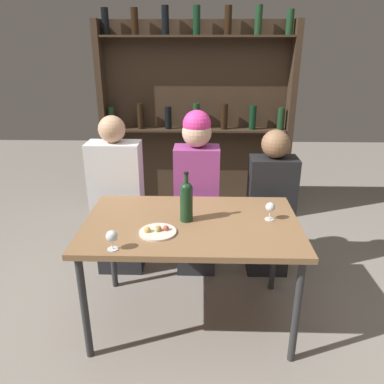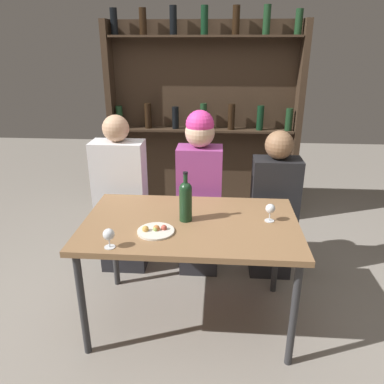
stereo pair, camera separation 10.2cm
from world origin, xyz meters
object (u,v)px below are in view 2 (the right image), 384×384
object	(u,v)px
wine_bottle	(186,200)
wine_glass_1	(270,209)
seated_person_right	(274,210)
wine_glass_0	(109,235)
seated_person_center	(199,195)
food_plate_0	(156,231)
seated_person_left	(121,200)

from	to	relation	value
wine_bottle	wine_glass_1	size ratio (longest dim) A/B	2.78
seated_person_right	wine_bottle	bearing A→B (deg)	-137.29
wine_bottle	wine_glass_0	size ratio (longest dim) A/B	2.84
seated_person_center	wine_glass_0	bearing A→B (deg)	-114.64
wine_bottle	wine_glass_0	bearing A→B (deg)	-136.29
wine_bottle	wine_glass_0	xyz separation A→B (m)	(-0.38, -0.37, -0.06)
food_plate_0	seated_person_right	world-z (taller)	seated_person_right
seated_person_right	seated_person_center	bearing A→B (deg)	-180.00
food_plate_0	seated_person_left	world-z (taller)	seated_person_left
food_plate_0	seated_person_left	distance (m)	0.87
seated_person_center	seated_person_right	xyz separation A→B (m)	(0.58, 0.00, -0.11)
wine_glass_1	food_plate_0	world-z (taller)	wine_glass_1
wine_glass_1	food_plate_0	xyz separation A→B (m)	(-0.68, -0.20, -0.07)
wine_bottle	food_plate_0	xyz separation A→B (m)	(-0.16, -0.17, -0.13)
wine_bottle	wine_glass_1	distance (m)	0.53
wine_glass_1	seated_person_center	world-z (taller)	seated_person_center
wine_glass_1	seated_person_right	size ratio (longest dim) A/B	0.10
wine_bottle	seated_person_left	bearing A→B (deg)	134.19
seated_person_left	seated_person_right	world-z (taller)	seated_person_left
wine_glass_0	wine_glass_1	size ratio (longest dim) A/B	0.98
seated_person_left	seated_person_center	xyz separation A→B (m)	(0.62, -0.00, 0.07)
food_plate_0	wine_bottle	bearing A→B (deg)	46.76
wine_bottle	seated_person_right	world-z (taller)	seated_person_right
seated_person_right	wine_glass_1	bearing A→B (deg)	-101.35
wine_bottle	seated_person_right	size ratio (longest dim) A/B	0.27
wine_glass_1	seated_person_center	distance (m)	0.74
food_plate_0	seated_person_left	size ratio (longest dim) A/B	0.17
food_plate_0	seated_person_right	size ratio (longest dim) A/B	0.18
wine_bottle	wine_glass_1	xyz separation A→B (m)	(0.52, 0.03, -0.06)
wine_glass_1	seated_person_left	bearing A→B (deg)	152.88
food_plate_0	seated_person_right	distance (m)	1.12
seated_person_center	food_plate_0	bearing A→B (deg)	-105.93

